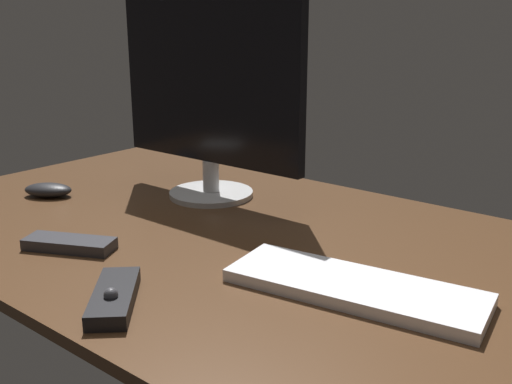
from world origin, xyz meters
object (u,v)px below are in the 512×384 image
keyboard (354,287)px  media_remote (114,297)px  computer_mouse (48,190)px  monitor (209,95)px  tv_remote (70,244)px

keyboard → media_remote: (-24.86, -24.96, 0.23)cm
computer_mouse → media_remote: (55.02, -24.33, -0.35)cm
monitor → tv_remote: monitor is taller
monitor → media_remote: bearing=-61.8°
media_remote → keyboard: bearing=91.8°
keyboard → computer_mouse: size_ratio=3.48×
computer_mouse → tv_remote: computer_mouse is taller
media_remote → monitor: bearing=165.2°
monitor → tv_remote: (2.86, -39.72, -22.23)cm
monitor → media_remote: (26.12, -48.11, -22.05)cm
keyboard → computer_mouse: (-79.88, -0.63, 0.58)cm
tv_remote → computer_mouse: bearing=127.3°
computer_mouse → tv_remote: bearing=-57.4°
monitor → tv_remote: size_ratio=3.11×
monitor → keyboard: (50.98, -23.15, -22.27)cm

